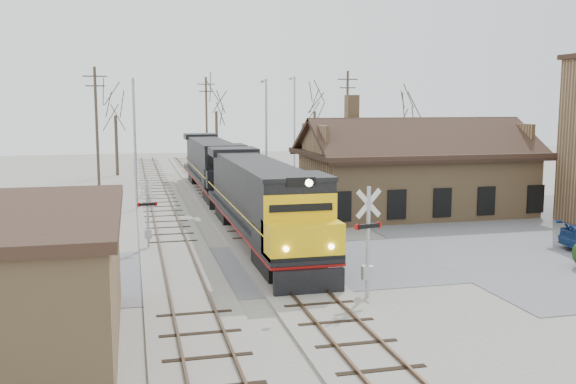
{
  "coord_description": "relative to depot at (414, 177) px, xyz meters",
  "views": [
    {
      "loc": [
        -6.42,
        -27.55,
        7.32
      ],
      "look_at": [
        2.5,
        9.0,
        2.13
      ],
      "focal_mm": 40.0,
      "sensor_mm": 36.0,
      "label": 1
    }
  ],
  "objects": [
    {
      "name": "depot",
      "position": [
        0.0,
        0.0,
        0.0
      ],
      "size": [
        15.2,
        9.31,
        7.9
      ],
      "color": "#9C7851",
      "rests_on": "ground"
    },
    {
      "name": "utility_pole_b",
      "position": [
        -10.06,
        33.64,
        2.97
      ],
      "size": [
        2.0,
        0.24,
        10.3
      ],
      "color": "#382D23",
      "rests_on": "ground"
    },
    {
      "name": "locomotive_trailing",
      "position": [
        -11.99,
        13.14,
        -0.06
      ],
      "size": [
        3.0,
        20.1,
        4.22
      ],
      "color": "black",
      "rests_on": "ground"
    },
    {
      "name": "streetlight_b",
      "position": [
        -7.67,
        12.09,
        2.79
      ],
      "size": [
        0.25,
        2.04,
        9.32
      ],
      "color": "#A5A8AD",
      "rests_on": "ground"
    },
    {
      "name": "crossbuck_far",
      "position": [
        -17.75,
        -7.09,
        -0.7
      ],
      "size": [
        1.02,
        0.27,
        3.57
      ],
      "rotation": [
        0.0,
        0.0,
        3.24
      ],
      "color": "#A5A8AD",
      "rests_on": "ground"
    },
    {
      "name": "tree_d",
      "position": [
        1.89,
        30.88,
        5.14
      ],
      "size": [
        4.33,
        4.33,
        10.6
      ],
      "color": "#382D23",
      "rests_on": "ground"
    },
    {
      "name": "crossbuck_near",
      "position": [
        -9.87,
        -17.27,
        -0.42
      ],
      "size": [
        1.2,
        0.38,
        4.26
      ],
      "rotation": [
        0.0,
        0.0,
        0.25
      ],
      "color": "#A5A8AD",
      "rests_on": "ground"
    },
    {
      "name": "tree_b",
      "position": [
        -19.93,
        28.54,
        4.73
      ],
      "size": [
        4.09,
        4.09,
        10.03
      ],
      "color": "#382D23",
      "rests_on": "ground"
    },
    {
      "name": "tree_e",
      "position": [
        10.25,
        23.92,
        4.43
      ],
      "size": [
        3.92,
        3.92,
        9.61
      ],
      "color": "#382D23",
      "rests_on": "ground"
    },
    {
      "name": "ground",
      "position": [
        -11.99,
        -12.0,
        -2.41
      ],
      "size": [
        140.0,
        140.0,
        0.0
      ],
      "primitive_type": "plane",
      "color": "#9B968C",
      "rests_on": "ground"
    },
    {
      "name": "streetlight_c",
      "position": [
        -3.18,
        20.35,
        3.08
      ],
      "size": [
        0.25,
        2.04,
        9.89
      ],
      "color": "#A5A8AD",
      "rests_on": "ground"
    },
    {
      "name": "locomotive_lead",
      "position": [
        -11.99,
        -7.24,
        -0.06
      ],
      "size": [
        3.0,
        20.1,
        4.46
      ],
      "color": "black",
      "rests_on": "ground"
    },
    {
      "name": "streetlight_a",
      "position": [
        -18.19,
        5.89,
        2.66
      ],
      "size": [
        0.25,
        2.04,
        9.06
      ],
      "color": "#A5A8AD",
      "rests_on": "ground"
    },
    {
      "name": "utility_pole_a",
      "position": [
        -21.24,
        17.35,
        3.03
      ],
      "size": [
        2.0,
        0.24,
        10.41
      ],
      "color": "#382D23",
      "rests_on": "ground"
    },
    {
      "name": "road",
      "position": [
        -11.99,
        -12.0,
        -2.39
      ],
      "size": [
        60.0,
        9.0,
        0.03
      ],
      "primitive_type": "cube",
      "color": "#5B5B60",
      "rests_on": "ground"
    },
    {
      "name": "track_main",
      "position": [
        -11.99,
        3.0,
        -2.34
      ],
      "size": [
        3.4,
        90.0,
        0.24
      ],
      "color": "#9B968C",
      "rests_on": "ground"
    },
    {
      "name": "track_siding",
      "position": [
        -16.49,
        3.0,
        -2.34
      ],
      "size": [
        3.4,
        90.0,
        0.24
      ],
      "color": "#9B968C",
      "rests_on": "ground"
    },
    {
      "name": "parking_lot",
      "position": [
        6.01,
        -8.0,
        -2.39
      ],
      "size": [
        22.0,
        26.0,
        0.03
      ],
      "primitive_type": "cube",
      "color": "#5B5B60",
      "rests_on": "ground"
    },
    {
      "name": "utility_pole_c",
      "position": [
        1.8,
        19.25,
        3.04
      ],
      "size": [
        2.0,
        0.24,
        10.43
      ],
      "color": "#382D23",
      "rests_on": "ground"
    },
    {
      "name": "tree_c",
      "position": [
        -8.91,
        33.89,
        5.13
      ],
      "size": [
        4.32,
        4.32,
        10.58
      ],
      "color": "#382D23",
      "rests_on": "ground"
    }
  ]
}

